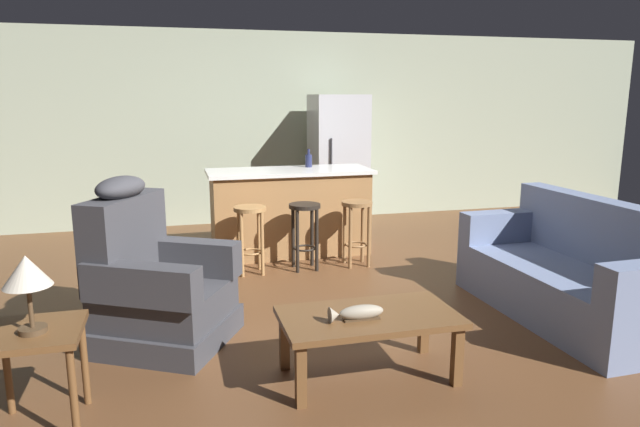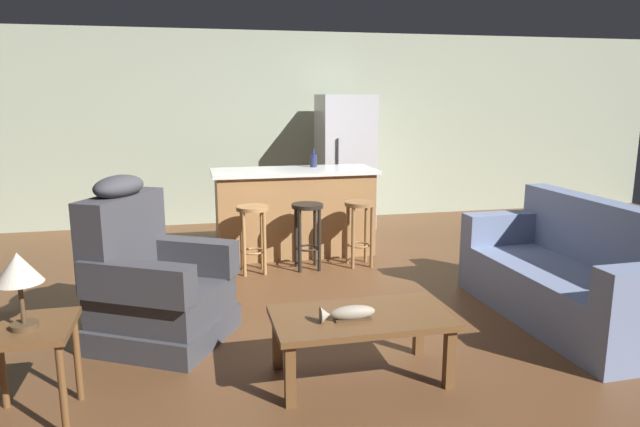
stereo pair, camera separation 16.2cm
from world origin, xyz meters
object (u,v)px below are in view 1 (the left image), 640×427
Objects in this scene: kitchen_island at (290,212)px; table_lamp at (27,275)px; bar_stool_right at (357,221)px; coffee_table at (369,323)px; fish_figurine at (356,313)px; recliner_near_lamp at (155,285)px; bar_stool_middle at (305,224)px; bottle_tall_green at (309,160)px; end_table at (35,347)px; couch at (572,275)px; refrigerator at (338,161)px; bar_stool_left at (250,227)px.

table_lamp is at bearing -122.82° from kitchen_island.
table_lamp is 3.57m from bar_stool_right.
kitchen_island is (1.99, 3.09, -0.39)m from table_lamp.
table_lamp reaches higher than kitchen_island.
fish_figurine is (-0.11, -0.07, 0.10)m from coffee_table.
fish_figurine is at bearing -9.80° from recliner_near_lamp.
bar_stool_middle and bar_stool_right have the same top height.
fish_figurine is 2.52m from bar_stool_right.
bottle_tall_green is at bearing 83.17° from coffee_table.
end_table is at bearing -125.10° from bottle_tall_green.
coffee_table is 0.92× the size of recliner_near_lamp.
fish_figurine is 0.18× the size of couch.
bottle_tall_green is (-0.66, -1.04, 0.15)m from refrigerator.
table_lamp reaches higher than end_table.
fish_figurine is at bearing -95.85° from bar_stool_middle.
refrigerator is (2.33, 3.26, 0.46)m from recliner_near_lamp.
recliner_near_lamp is at bearing -125.52° from refrigerator.
refrigerator reaches higher than kitchen_island.
refrigerator reaches higher than bar_stool_middle.
bar_stool_left is (-0.53, -0.63, -0.01)m from kitchen_island.
refrigerator is 1.24m from bottle_tall_green.
table_lamp is 3.95m from bottle_tall_green.
fish_figurine is at bearing -94.25° from kitchen_island.
bar_stool_right is (2.57, 2.42, 0.01)m from end_table.
refrigerator is at bearing 79.53° from bar_stool_right.
bar_stool_right is at bearing 43.23° from end_table.
bar_stool_middle is (-1.77, 1.78, 0.13)m from couch.
fish_figurine is 2.11m from couch.
kitchen_island reaches higher than bar_stool_middle.
kitchen_island reaches higher than bar_stool_right.
fish_figurine is 0.19× the size of kitchen_island.
table_lamp is 0.60× the size of bar_stool_middle.
couch reaches higher than coffee_table.
coffee_table is 1.62× the size of bar_stool_right.
bottle_tall_green reaches higher than couch.
couch is 3.07m from bottle_tall_green.
couch is (2.02, 0.61, -0.12)m from fish_figurine.
refrigerator is at bearing 55.90° from table_lamp.
coffee_table is 1.99m from couch.
couch is 2.82× the size of bar_stool_right.
table_lamp reaches higher than couch.
bar_stool_right is (0.69, 2.33, 0.11)m from coffee_table.
couch is 2.16m from bar_stool_right.
bar_stool_middle is (0.25, 2.39, 0.01)m from fish_figurine.
recliner_near_lamp is at bearing 141.13° from fish_figurine.
recliner_near_lamp is 1.25m from table_lamp.
table_lamp reaches higher than fish_figurine.
couch is 2.93m from bar_stool_left.
kitchen_island is at bearing 132.32° from bar_stool_right.
bar_stool_left is 2.37m from refrigerator.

